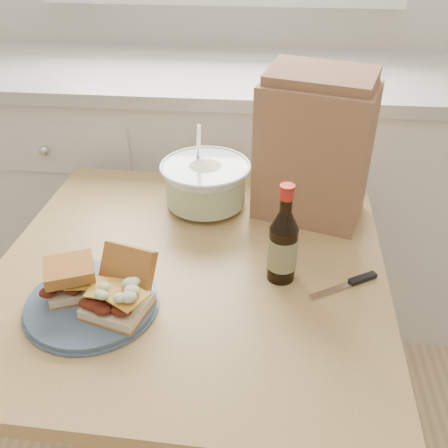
# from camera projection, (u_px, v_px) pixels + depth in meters

# --- Properties ---
(cabinet_run) EXTENTS (2.50, 0.64, 0.94)m
(cabinet_run) POSITION_uv_depth(u_px,v_px,m) (213.00, 187.00, 1.96)
(cabinet_run) COLOR silver
(cabinet_run) RESTS_ON ground
(dining_table) EXTENTS (0.90, 0.90, 0.73)m
(dining_table) POSITION_uv_depth(u_px,v_px,m) (192.00, 301.00, 1.19)
(dining_table) COLOR tan
(dining_table) RESTS_ON ground
(plate) EXTENTS (0.26, 0.26, 0.02)m
(plate) POSITION_uv_depth(u_px,v_px,m) (92.00, 303.00, 1.01)
(plate) COLOR #44586E
(plate) RESTS_ON dining_table
(sandwich_left) EXTENTS (0.12, 0.12, 0.07)m
(sandwich_left) POSITION_uv_depth(u_px,v_px,m) (71.00, 278.00, 1.01)
(sandwich_left) COLOR beige
(sandwich_left) RESTS_ON plate
(sandwich_right) EXTENTS (0.14, 0.19, 0.10)m
(sandwich_right) POSITION_uv_depth(u_px,v_px,m) (120.00, 289.00, 0.98)
(sandwich_right) COLOR beige
(sandwich_right) RESTS_ON plate
(coleslaw_bowl) EXTENTS (0.24, 0.24, 0.24)m
(coleslaw_bowl) POSITION_uv_depth(u_px,v_px,m) (206.00, 186.00, 1.32)
(coleslaw_bowl) COLOR white
(coleslaw_bowl) RESTS_ON dining_table
(beer_bottle) EXTENTS (0.06, 0.06, 0.23)m
(beer_bottle) POSITION_uv_depth(u_px,v_px,m) (283.00, 245.00, 1.05)
(beer_bottle) COLOR black
(beer_bottle) RESTS_ON dining_table
(knife) EXTENTS (0.15, 0.10, 0.01)m
(knife) POSITION_uv_depth(u_px,v_px,m) (355.00, 281.00, 1.07)
(knife) COLOR silver
(knife) RESTS_ON dining_table
(paper_bag) EXTENTS (0.30, 0.24, 0.34)m
(paper_bag) POSITION_uv_depth(u_px,v_px,m) (313.00, 153.00, 1.23)
(paper_bag) COLOR #9D6F4C
(paper_bag) RESTS_ON dining_table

